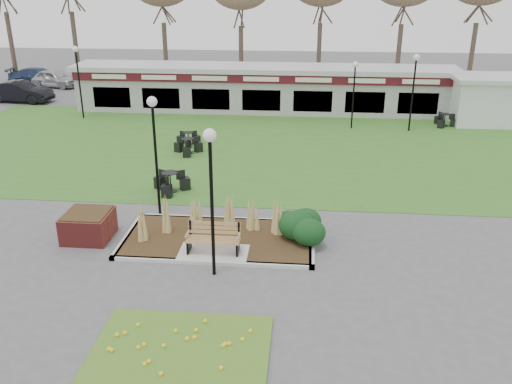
# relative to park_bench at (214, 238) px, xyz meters

# --- Properties ---
(ground) EXTENTS (100.00, 100.00, 0.00)m
(ground) POSITION_rel_park_bench_xyz_m (0.00, -0.25, -0.59)
(ground) COLOR #515154
(ground) RESTS_ON ground
(lawn) EXTENTS (34.00, 16.00, 0.02)m
(lawn) POSITION_rel_park_bench_xyz_m (0.00, 11.75, -0.58)
(lawn) COLOR #356820
(lawn) RESTS_ON ground
(flower_bed) EXTENTS (4.20, 3.00, 0.16)m
(flower_bed) POSITION_rel_park_bench_xyz_m (0.00, -4.85, -0.52)
(flower_bed) COLOR #38611B
(flower_bed) RESTS_ON ground
(planting_bed) EXTENTS (6.75, 3.40, 1.27)m
(planting_bed) POSITION_rel_park_bench_xyz_m (1.27, 1.10, -0.22)
(planting_bed) COLOR black
(planting_bed) RESTS_ON ground
(park_bench) EXTENTS (1.70, 0.66, 0.93)m
(park_bench) POSITION_rel_park_bench_xyz_m (0.00, 0.00, 0.00)
(park_bench) COLOR olive
(park_bench) RESTS_ON ground
(brick_planter) EXTENTS (1.50, 1.50, 0.95)m
(brick_planter) POSITION_rel_park_bench_xyz_m (-4.40, 0.75, -0.11)
(brick_planter) COLOR maroon
(brick_planter) RESTS_ON ground
(food_pavilion) EXTENTS (24.60, 3.40, 2.90)m
(food_pavilion) POSITION_rel_park_bench_xyz_m (0.00, 19.71, 0.89)
(food_pavilion) COLOR #99999C
(food_pavilion) RESTS_ON ground
(service_hut) EXTENTS (4.40, 3.40, 2.83)m
(service_hut) POSITION_rel_park_bench_xyz_m (13.50, 17.75, 0.86)
(service_hut) COLOR silver
(service_hut) RESTS_ON ground
(lamp_post_near_left) EXTENTS (0.37, 0.37, 4.42)m
(lamp_post_near_left) POSITION_rel_park_bench_xyz_m (-2.54, 2.95, 2.63)
(lamp_post_near_left) COLOR black
(lamp_post_near_left) RESTS_ON ground
(lamp_post_near_right) EXTENTS (0.37, 0.37, 4.48)m
(lamp_post_near_right) POSITION_rel_park_bench_xyz_m (0.20, -1.23, 2.68)
(lamp_post_near_right) COLOR black
(lamp_post_near_right) RESTS_ON ground
(lamp_post_mid_right) EXTENTS (0.36, 0.36, 4.30)m
(lamp_post_mid_right) POSITION_rel_park_bench_xyz_m (8.69, 15.51, 2.55)
(lamp_post_mid_right) COLOR black
(lamp_post_mid_right) RESTS_ON ground
(lamp_post_far_right) EXTENTS (0.32, 0.32, 3.82)m
(lamp_post_far_right) POSITION_rel_park_bench_xyz_m (5.45, 15.76, 2.20)
(lamp_post_far_right) COLOR black
(lamp_post_far_right) RESTS_ON ground
(lamp_post_far_left) EXTENTS (0.36, 0.36, 4.37)m
(lamp_post_far_left) POSITION_rel_park_bench_xyz_m (-10.99, 16.75, 2.60)
(lamp_post_far_left) COLOR black
(lamp_post_far_left) RESTS_ON ground
(bistro_set_a) EXTENTS (1.46, 1.33, 0.78)m
(bistro_set_a) POSITION_rel_park_bench_xyz_m (-2.99, 10.22, -0.31)
(bistro_set_a) COLOR black
(bistro_set_a) RESTS_ON ground
(bistro_set_b) EXTENTS (1.57, 1.37, 0.83)m
(bistro_set_b) POSITION_rel_park_bench_xyz_m (-2.64, 5.12, -0.29)
(bistro_set_b) COLOR black
(bistro_set_b) RESTS_ON ground
(bistro_set_c) EXTENTS (1.25, 1.19, 0.67)m
(bistro_set_c) POSITION_rel_park_bench_xyz_m (-3.27, 11.67, -0.34)
(bistro_set_c) COLOR black
(bistro_set_c) RESTS_ON ground
(bistro_set_d) EXTENTS (1.21, 1.37, 0.73)m
(bistro_set_d) POSITION_rel_park_bench_xyz_m (10.92, 16.75, -0.33)
(bistro_set_d) COLOR black
(bistro_set_d) RESTS_ON ground
(car_silver) EXTENTS (4.29, 2.58, 1.37)m
(car_silver) POSITION_rel_park_bench_xyz_m (-17.07, 26.16, 0.09)
(car_silver) COLOR #B1B2B6
(car_silver) RESTS_ON ground
(car_black) EXTENTS (4.52, 1.97, 1.45)m
(car_black) POSITION_rel_park_bench_xyz_m (-17.03, 20.75, 0.14)
(car_black) COLOR black
(car_black) RESTS_ON ground
(car_blue) EXTENTS (4.89, 2.24, 1.38)m
(car_blue) POSITION_rel_park_bench_xyz_m (-18.55, 26.75, 0.10)
(car_blue) COLOR navy
(car_blue) RESTS_ON ground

